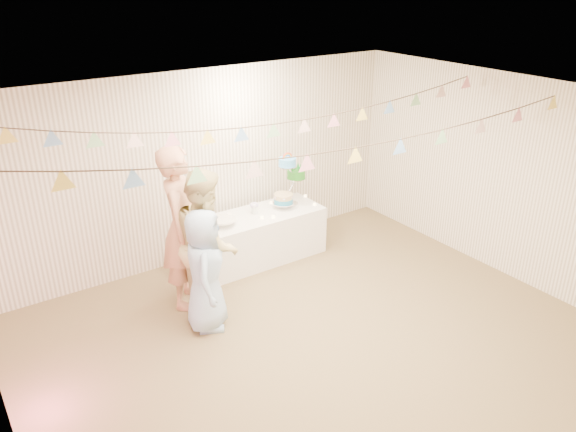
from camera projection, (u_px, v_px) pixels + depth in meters
floor at (314, 340)px, 6.18m from camera, size 6.00×6.00×0.00m
ceiling at (319, 105)px, 5.13m from camera, size 6.00×6.00×0.00m
back_wall at (204, 167)px, 7.54m from camera, size 6.00×6.00×0.00m
front_wall at (540, 367)px, 3.77m from camera, size 6.00×6.00×0.00m
right_wall at (503, 176)px, 7.20m from camera, size 5.00×5.00×0.00m
table at (259, 236)px, 7.78m from camera, size 1.81×0.72×0.68m
cake_stand at (290, 175)px, 7.79m from camera, size 0.65×0.38×0.73m
cake_bottom at (283, 197)px, 7.78m from camera, size 0.31×0.31×0.15m
cake_middle at (296, 172)px, 7.95m from camera, size 0.27×0.27×0.22m
cake_top_tier at (287, 158)px, 7.63m from camera, size 0.25×0.25×0.19m
platter at (223, 220)px, 7.28m from camera, size 0.35×0.35×0.02m
posy at (254, 203)px, 7.60m from camera, size 0.14×0.14×0.16m
person_adult_a at (182, 228)px, 6.52m from camera, size 0.80×0.86×1.98m
person_adult_b at (207, 243)px, 6.38m from camera, size 0.92×1.03×1.77m
person_child at (205, 270)px, 6.15m from camera, size 0.73×0.83×1.43m
bunting_back at (257, 110)px, 6.06m from camera, size 5.60×1.10×0.40m
bunting_front at (332, 140)px, 5.09m from camera, size 5.60×0.90×0.36m
tealight_0 at (211, 231)px, 7.11m from camera, size 0.04×0.04×0.03m
tealight_1 at (229, 215)px, 7.59m from camera, size 0.04×0.04×0.03m
tealight_2 at (273, 217)px, 7.52m from camera, size 0.04×0.04×0.03m
tealight_3 at (271, 202)px, 7.99m from camera, size 0.04×0.04×0.03m
tealight_4 at (314, 204)px, 7.93m from camera, size 0.04×0.04×0.03m
tealight_5 at (305, 196)px, 8.22m from camera, size 0.04×0.04×0.03m
tealight_6 at (262, 217)px, 7.51m from camera, size 0.04×0.04×0.03m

